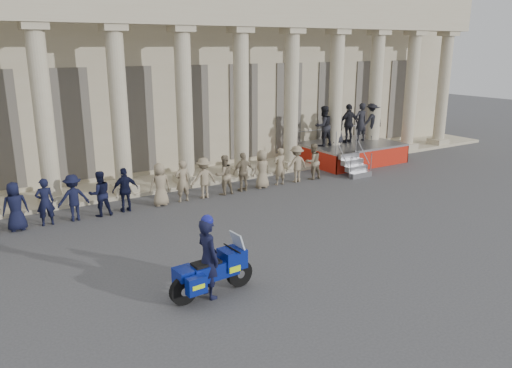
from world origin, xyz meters
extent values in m
plane|color=#3C3C3F|center=(0.00, 0.00, 0.00)|extent=(90.00, 90.00, 0.00)
cube|color=tan|center=(0.00, 15.00, 4.50)|extent=(40.00, 10.00, 9.00)
cube|color=tan|center=(0.00, 8.80, 0.07)|extent=(40.00, 2.60, 0.15)
cube|color=tan|center=(0.00, 8.00, 6.79)|extent=(35.80, 1.00, 1.00)
cube|color=tan|center=(-3.90, 8.00, 0.30)|extent=(0.90, 0.90, 0.30)
cylinder|color=tan|center=(-3.90, 8.00, 3.25)|extent=(0.64, 0.64, 5.60)
cube|color=tan|center=(-3.90, 8.00, 6.17)|extent=(0.85, 0.85, 0.24)
cube|color=tan|center=(-1.30, 8.00, 0.30)|extent=(0.90, 0.90, 0.30)
cylinder|color=tan|center=(-1.30, 8.00, 3.25)|extent=(0.64, 0.64, 5.60)
cube|color=tan|center=(-1.30, 8.00, 6.17)|extent=(0.85, 0.85, 0.24)
cube|color=tan|center=(1.30, 8.00, 0.30)|extent=(0.90, 0.90, 0.30)
cylinder|color=tan|center=(1.30, 8.00, 3.25)|extent=(0.64, 0.64, 5.60)
cube|color=tan|center=(1.30, 8.00, 6.17)|extent=(0.85, 0.85, 0.24)
cube|color=tan|center=(3.90, 8.00, 0.30)|extent=(0.90, 0.90, 0.30)
cylinder|color=tan|center=(3.90, 8.00, 3.25)|extent=(0.64, 0.64, 5.60)
cube|color=tan|center=(3.90, 8.00, 6.17)|extent=(0.85, 0.85, 0.24)
cube|color=tan|center=(6.50, 8.00, 0.30)|extent=(0.90, 0.90, 0.30)
cylinder|color=tan|center=(6.50, 8.00, 3.25)|extent=(0.64, 0.64, 5.60)
cube|color=tan|center=(6.50, 8.00, 6.17)|extent=(0.85, 0.85, 0.24)
cube|color=tan|center=(9.10, 8.00, 0.30)|extent=(0.90, 0.90, 0.30)
cylinder|color=tan|center=(9.10, 8.00, 3.25)|extent=(0.64, 0.64, 5.60)
cube|color=tan|center=(9.10, 8.00, 6.17)|extent=(0.85, 0.85, 0.24)
cube|color=tan|center=(11.70, 8.00, 0.30)|extent=(0.90, 0.90, 0.30)
cylinder|color=tan|center=(11.70, 8.00, 3.25)|extent=(0.64, 0.64, 5.60)
cube|color=tan|center=(11.70, 8.00, 6.17)|extent=(0.85, 0.85, 0.24)
cube|color=tan|center=(14.30, 8.00, 0.30)|extent=(0.90, 0.90, 0.30)
cylinder|color=tan|center=(14.30, 8.00, 3.25)|extent=(0.64, 0.64, 5.60)
cube|color=tan|center=(14.30, 8.00, 6.17)|extent=(0.85, 0.85, 0.24)
cube|color=tan|center=(16.90, 8.00, 0.30)|extent=(0.90, 0.90, 0.30)
cylinder|color=tan|center=(16.90, 8.00, 3.25)|extent=(0.64, 0.64, 5.60)
cube|color=tan|center=(16.90, 8.00, 6.17)|extent=(0.85, 0.85, 0.24)
cube|color=black|center=(-2.60, 10.02, 2.55)|extent=(1.30, 0.12, 4.20)
cube|color=black|center=(0.00, 10.02, 2.55)|extent=(1.30, 0.12, 4.20)
cube|color=black|center=(2.60, 10.02, 2.55)|extent=(1.30, 0.12, 4.20)
cube|color=black|center=(5.20, 10.02, 2.55)|extent=(1.30, 0.12, 4.20)
cube|color=black|center=(7.80, 10.02, 2.55)|extent=(1.30, 0.12, 4.20)
cube|color=black|center=(10.40, 10.02, 2.55)|extent=(1.30, 0.12, 4.20)
cube|color=black|center=(13.00, 10.02, 2.55)|extent=(1.30, 0.12, 4.20)
cube|color=black|center=(15.60, 10.02, 2.55)|extent=(1.30, 0.12, 4.20)
imported|color=black|center=(-5.32, 6.11, 0.77)|extent=(0.76, 0.49, 1.55)
imported|color=black|center=(-4.45, 6.11, 0.77)|extent=(0.56, 0.37, 1.55)
imported|color=black|center=(-3.59, 6.11, 0.77)|extent=(1.00, 0.57, 1.55)
imported|color=black|center=(-2.72, 6.11, 0.77)|extent=(0.75, 0.59, 1.55)
imported|color=black|center=(-1.86, 6.11, 0.77)|extent=(0.91, 0.38, 1.55)
imported|color=gray|center=(-0.59, 6.11, 0.77)|extent=(0.76, 0.49, 1.55)
imported|color=gray|center=(0.27, 6.11, 0.77)|extent=(0.56, 0.37, 1.55)
imported|color=gray|center=(1.14, 6.11, 0.77)|extent=(1.00, 0.57, 1.55)
imported|color=gray|center=(2.00, 6.11, 0.77)|extent=(0.75, 0.59, 1.55)
imported|color=gray|center=(2.87, 6.11, 0.77)|extent=(0.91, 0.38, 1.55)
imported|color=gray|center=(3.73, 6.11, 0.77)|extent=(0.76, 0.49, 1.55)
imported|color=gray|center=(4.60, 6.11, 0.77)|extent=(0.56, 0.37, 1.55)
imported|color=gray|center=(5.46, 6.11, 0.77)|extent=(1.00, 0.57, 1.55)
imported|color=gray|center=(6.33, 6.11, 0.77)|extent=(0.75, 0.59, 1.55)
cube|color=gray|center=(9.98, 7.76, 0.88)|extent=(4.62, 3.30, 0.10)
cube|color=#9F1A0C|center=(9.98, 6.13, 0.42)|extent=(4.62, 0.04, 0.83)
cube|color=#9F1A0C|center=(7.69, 7.76, 0.42)|extent=(0.04, 3.30, 0.83)
cube|color=#9F1A0C|center=(12.27, 7.76, 0.42)|extent=(0.04, 3.30, 0.83)
cube|color=gray|center=(8.27, 5.21, 0.12)|extent=(1.10, 0.28, 0.23)
cube|color=gray|center=(8.27, 5.49, 0.35)|extent=(1.10, 0.28, 0.23)
cube|color=gray|center=(8.27, 5.77, 0.58)|extent=(1.10, 0.28, 0.23)
cube|color=gray|center=(8.27, 6.05, 0.82)|extent=(1.10, 0.28, 0.23)
cylinder|color=gray|center=(9.98, 9.36, 1.43)|extent=(4.62, 0.04, 0.04)
imported|color=black|center=(8.38, 7.96, 1.88)|extent=(0.92, 0.72, 1.90)
imported|color=black|center=(9.18, 7.96, 1.88)|extent=(0.93, 0.60, 1.90)
imported|color=black|center=(9.98, 7.96, 1.88)|extent=(1.11, 0.46, 1.90)
imported|color=black|center=(10.78, 7.96, 1.88)|extent=(0.69, 0.45, 1.90)
imported|color=black|center=(11.58, 7.96, 1.88)|extent=(1.23, 0.70, 1.90)
cylinder|color=black|center=(-1.36, -0.80, 0.33)|extent=(0.66, 0.18, 0.66)
cylinder|color=black|center=(-2.85, -0.90, 0.33)|extent=(0.66, 0.18, 0.66)
cube|color=navy|center=(-2.06, -0.84, 0.62)|extent=(1.17, 0.49, 0.38)
cube|color=navy|center=(-1.56, -0.81, 0.77)|extent=(0.58, 0.55, 0.45)
cube|color=silver|center=(-1.56, -0.81, 0.55)|extent=(0.24, 0.31, 0.12)
cube|color=#B2BFCC|center=(-1.39, -0.80, 1.11)|extent=(0.24, 0.47, 0.53)
cube|color=black|center=(-2.26, -0.86, 0.81)|extent=(0.67, 0.38, 0.10)
cube|color=navy|center=(-2.80, -0.89, 0.69)|extent=(0.37, 0.36, 0.22)
cube|color=navy|center=(-2.68, -1.20, 0.55)|extent=(0.46, 0.25, 0.40)
cube|color=#C4FB0D|center=(-2.68, -1.20, 0.55)|extent=(0.31, 0.26, 0.10)
cube|color=navy|center=(-2.72, -0.57, 0.55)|extent=(0.46, 0.25, 0.40)
cube|color=#C4FB0D|center=(-2.72, -0.57, 0.55)|extent=(0.31, 0.26, 0.10)
cylinder|color=silver|center=(-2.57, -0.64, 0.30)|extent=(0.60, 0.14, 0.10)
cylinder|color=black|center=(-1.56, -0.81, 1.01)|extent=(0.08, 0.70, 0.04)
imported|color=black|center=(-2.21, -0.85, 0.94)|extent=(0.49, 0.71, 1.88)
sphere|color=navy|center=(-2.21, -0.85, 1.83)|extent=(0.28, 0.28, 0.28)
camera|label=1|loc=(-6.81, -10.19, 5.55)|focal=35.00mm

